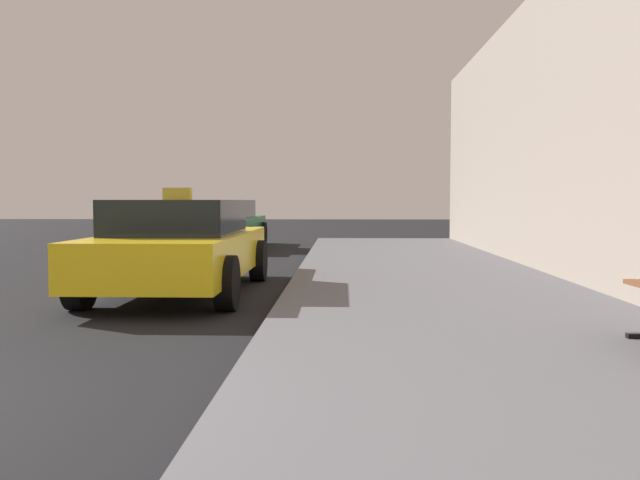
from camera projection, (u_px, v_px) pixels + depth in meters
sidewalk at (592, 435)px, 3.34m from camera, size 4.00×32.00×0.15m
car_yellow at (181, 246)px, 8.86m from camera, size 1.93×4.37×1.43m
car_green at (222, 224)px, 17.30m from camera, size 2.01×4.33×1.27m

